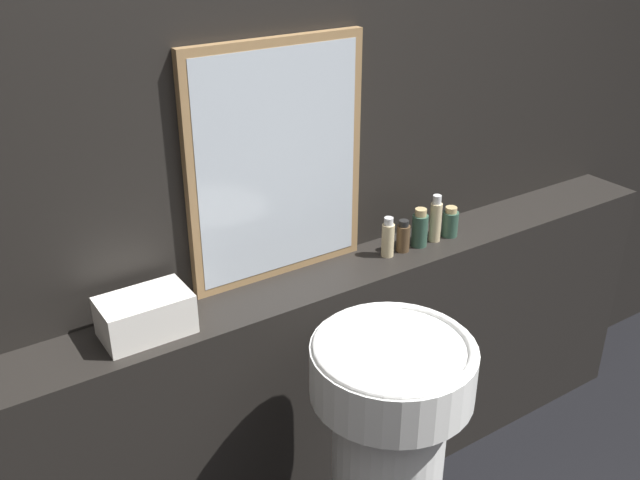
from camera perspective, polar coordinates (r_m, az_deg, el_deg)
name	(u,v)px	position (r m, az deg, el deg)	size (l,w,h in m)	color
wall_back	(274,160)	(2.12, -3.70, 6.42)	(8.00, 0.06, 2.50)	black
vanity_counter	(303,402)	(2.41, -1.37, -12.81)	(2.97, 0.23, 0.90)	black
pedestal_sink	(387,467)	(2.07, 5.40, -17.61)	(0.43, 0.43, 0.95)	white
mirror	(278,164)	(2.07, -3.42, 6.12)	(0.57, 0.03, 0.71)	#937047
towel_stack	(145,315)	(1.95, -13.79, -5.86)	(0.24, 0.15, 0.11)	silver
shampoo_bottle	(388,238)	(2.29, 5.45, 0.14)	(0.04, 0.04, 0.13)	#C6B284
conditioner_bottle	(403,237)	(2.33, 6.67, 0.25)	(0.04, 0.04, 0.11)	#4C3823
lotion_bottle	(420,229)	(2.37, 7.98, 0.90)	(0.05, 0.05, 0.13)	#2D4C3D
body_wash_bottle	(436,220)	(2.41, 9.23, 1.60)	(0.04, 0.04, 0.16)	#C6B284
hand_soap_bottle	(450,223)	(2.46, 10.37, 1.39)	(0.06, 0.06, 0.11)	#2D4C3D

